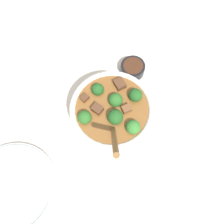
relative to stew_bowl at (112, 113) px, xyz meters
name	(u,v)px	position (x,y,z in m)	size (l,w,h in m)	color
ground_plane	(112,119)	(0.00, 0.00, -0.06)	(4.00, 4.00, 0.00)	silver
stew_bowl	(112,113)	(0.00, 0.00, 0.00)	(0.25, 0.22, 0.26)	white
condiment_bowl	(133,68)	(0.18, 0.01, -0.04)	(0.08, 0.08, 0.04)	black
empty_plate	(11,189)	(-0.29, 0.16, -0.05)	(0.25, 0.25, 0.02)	white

